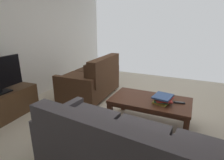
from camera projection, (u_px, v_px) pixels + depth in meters
ground_plane at (141, 121)px, 2.94m from camera, size 4.90×5.63×0.01m
wall_right at (23, 31)px, 3.51m from camera, size 0.12×5.63×2.78m
sofa_main at (131, 154)px, 1.70m from camera, size 2.09×0.98×0.78m
loveseat_near at (93, 80)px, 3.83m from camera, size 0.92×1.37×0.89m
coffee_table at (150, 103)px, 2.76m from camera, size 1.18×0.67×0.42m
tv_stand at (3, 106)px, 2.94m from camera, size 0.46×1.20×0.46m
book_stack at (163, 99)px, 2.61m from camera, size 0.30×0.34×0.11m
tv_remote at (179, 103)px, 2.60m from camera, size 0.17×0.07×0.02m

